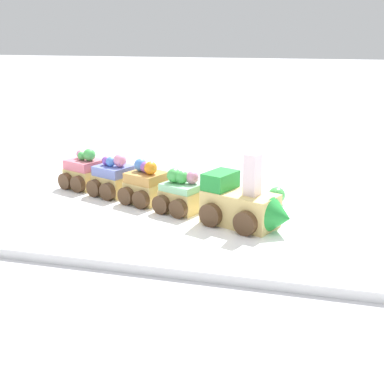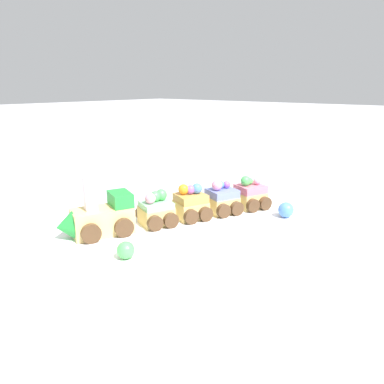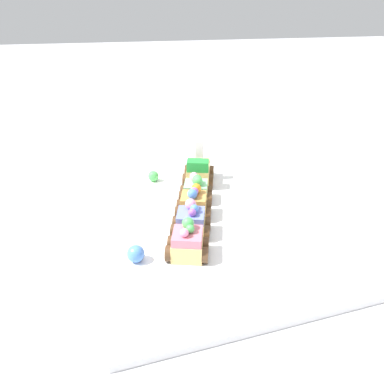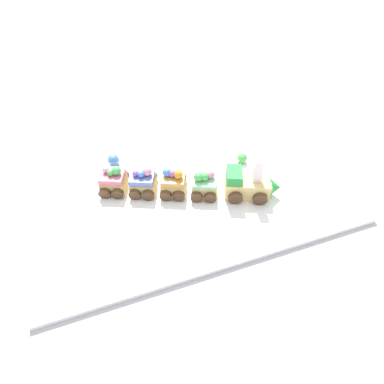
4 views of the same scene
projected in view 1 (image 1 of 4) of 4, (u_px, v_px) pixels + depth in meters
name	position (u px, v px, depth m)	size (l,w,h in m)	color
ground_plane	(170.00, 213.00, 0.83)	(10.00, 10.00, 0.00)	#B2B2B7
display_board	(170.00, 209.00, 0.83)	(0.72, 0.44, 0.01)	white
cake_train_locomotive	(245.00, 206.00, 0.74)	(0.14, 0.10, 0.10)	#E5C675
cake_car_mint	(183.00, 195.00, 0.80)	(0.08, 0.09, 0.06)	#E5C675
cake_car_caramel	(147.00, 186.00, 0.84)	(0.08, 0.09, 0.07)	#E5C675
cake_car_blueberry	(115.00, 179.00, 0.88)	(0.08, 0.09, 0.07)	#E5C675
cake_car_strawberry	(85.00, 173.00, 0.92)	(0.08, 0.09, 0.07)	#E5C675
gumball_blue	(112.00, 167.00, 1.00)	(0.03, 0.03, 0.03)	#4C84E0
gumball_green	(277.00, 195.00, 0.83)	(0.03, 0.03, 0.03)	#4CBC56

